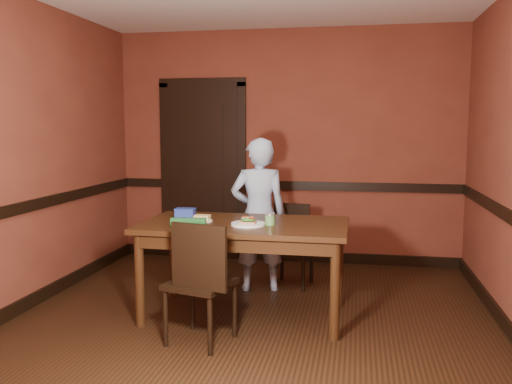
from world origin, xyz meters
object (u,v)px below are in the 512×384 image
(cheese_saucer, at_px, (202,219))
(food_tub, at_px, (185,212))
(person, at_px, (259,215))
(dining_table, at_px, (245,269))
(sandwich_plate, at_px, (248,223))
(sauce_jar, at_px, (270,219))
(chair_far, at_px, (292,246))
(chair_near, at_px, (200,281))

(cheese_saucer, xyz_separation_m, food_tub, (-0.21, 0.20, 0.02))
(person, xyz_separation_m, cheese_saucer, (-0.35, -0.75, 0.08))
(dining_table, xyz_separation_m, sandwich_plate, (0.05, -0.11, 0.42))
(sandwich_plate, xyz_separation_m, cheese_saucer, (-0.42, 0.11, 0.00))
(dining_table, height_order, sauce_jar, sauce_jar)
(dining_table, bearing_deg, cheese_saucer, -179.68)
(chair_far, distance_m, sauce_jar, 1.10)
(dining_table, bearing_deg, sauce_jar, -16.48)
(chair_near, relative_size, sandwich_plate, 3.33)
(chair_near, relative_size, person, 0.62)
(chair_near, bearing_deg, sandwich_plate, -102.69)
(chair_far, relative_size, food_tub, 4.49)
(dining_table, distance_m, person, 0.82)
(chair_near, distance_m, person, 1.40)
(chair_far, bearing_deg, food_tub, -129.69)
(chair_far, bearing_deg, chair_near, -97.92)
(chair_near, height_order, sandwich_plate, chair_near)
(chair_near, height_order, food_tub, chair_near)
(sandwich_plate, xyz_separation_m, sauce_jar, (0.17, 0.04, 0.03))
(chair_near, distance_m, cheese_saucer, 0.72)
(chair_far, xyz_separation_m, chair_near, (-0.50, -1.55, 0.06))
(chair_far, bearing_deg, sandwich_plate, -93.00)
(chair_far, height_order, sandwich_plate, sandwich_plate)
(chair_near, bearing_deg, food_tub, -50.78)
(person, relative_size, food_tub, 8.22)
(sandwich_plate, distance_m, cheese_saucer, 0.43)
(dining_table, height_order, food_tub, food_tub)
(person, distance_m, sandwich_plate, 0.86)
(chair_far, xyz_separation_m, person, (-0.31, -0.19, 0.34))
(sandwich_plate, bearing_deg, dining_table, 115.76)
(sandwich_plate, relative_size, food_tub, 1.54)
(chair_near, bearing_deg, cheese_saucer, -60.98)
(chair_near, relative_size, cheese_saucer, 5.42)
(dining_table, distance_m, food_tub, 0.75)
(chair_far, xyz_separation_m, sandwich_plate, (-0.24, -1.04, 0.41))
(person, relative_size, cheese_saucer, 8.71)
(chair_far, distance_m, chair_near, 1.62)
(person, distance_m, food_tub, 0.79)
(dining_table, distance_m, chair_far, 0.98)
(cheese_saucer, bearing_deg, chair_near, -75.43)
(chair_near, xyz_separation_m, cheese_saucer, (-0.16, 0.61, 0.36))
(sauce_jar, xyz_separation_m, cheese_saucer, (-0.59, 0.06, -0.03))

